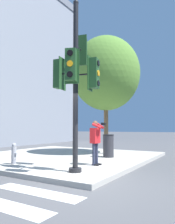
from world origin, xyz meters
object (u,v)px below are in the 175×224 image
fire_hydrant (14,154)px  trash_bin (108,146)px  traffic_signal_pole (76,74)px  street_tree (106,74)px  person_photographer (96,139)px

fire_hydrant → trash_bin: 4.10m
traffic_signal_pole → street_tree: (4.75, 1.33, 1.21)m
traffic_signal_pole → street_tree: bearing=15.6°
street_tree → fire_hydrant: bearing=163.4°
traffic_signal_pole → fire_hydrant: traffic_signal_pole is taller
traffic_signal_pole → street_tree: street_tree is taller
person_photographer → trash_bin: (2.16, 0.54, -0.42)m
traffic_signal_pole → person_photographer: bearing=3.5°
person_photographer → trash_bin: 2.26m
traffic_signal_pole → fire_hydrant: bearing=89.5°
traffic_signal_pole → fire_hydrant: 3.77m
traffic_signal_pole → trash_bin: (3.53, 0.62, -2.46)m
fire_hydrant → street_tree: bearing=-16.6°
fire_hydrant → trash_bin: size_ratio=0.75×
street_tree → trash_bin: (-1.22, -0.71, -3.67)m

